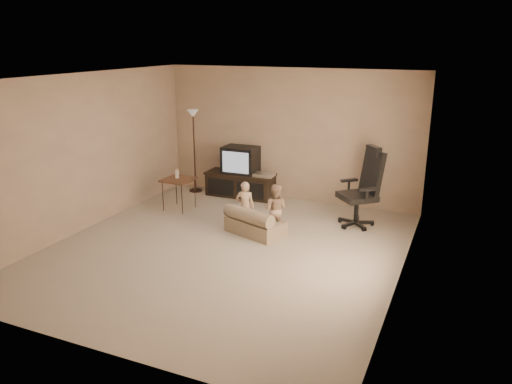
# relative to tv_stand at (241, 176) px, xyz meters

# --- Properties ---
(floor) EXTENTS (5.50, 5.50, 0.00)m
(floor) POSITION_rel_tv_stand_xyz_m (0.91, -2.49, -0.41)
(floor) COLOR #B9AA93
(floor) RESTS_ON ground
(room_shell) EXTENTS (5.50, 5.50, 5.50)m
(room_shell) POSITION_rel_tv_stand_xyz_m (0.91, -2.49, 1.10)
(room_shell) COLOR silver
(room_shell) RESTS_ON floor
(tv_stand) EXTENTS (1.40, 0.53, 1.00)m
(tv_stand) POSITION_rel_tv_stand_xyz_m (0.00, 0.00, 0.00)
(tv_stand) COLOR black
(tv_stand) RESTS_ON floor
(office_chair) EXTENTS (0.87, 0.87, 1.34)m
(office_chair) POSITION_rel_tv_stand_xyz_m (2.53, -0.67, 0.07)
(office_chair) COLOR black
(office_chair) RESTS_ON floor
(side_table) EXTENTS (0.55, 0.55, 0.78)m
(side_table) POSITION_rel_tv_stand_xyz_m (-0.70, -1.17, 0.14)
(side_table) COLOR brown
(side_table) RESTS_ON floor
(floor_lamp) EXTENTS (0.26, 0.26, 1.67)m
(floor_lamp) POSITION_rel_tv_stand_xyz_m (-1.00, -0.06, 0.80)
(floor_lamp) COLOR #311E16
(floor_lamp) RESTS_ON floor
(child_sofa) EXTENTS (1.05, 0.80, 0.46)m
(child_sofa) POSITION_rel_tv_stand_xyz_m (1.05, -1.76, -0.23)
(child_sofa) COLOR #9A8A68
(child_sofa) RESTS_ON floor
(toddler_left) EXTENTS (0.35, 0.30, 0.84)m
(toddler_left) POSITION_rel_tv_stand_xyz_m (0.87, -1.69, 0.00)
(toddler_left) COLOR tan
(toddler_left) RESTS_ON floor
(toddler_right) EXTENTS (0.42, 0.26, 0.82)m
(toddler_right) POSITION_rel_tv_stand_xyz_m (1.35, -1.58, -0.01)
(toddler_right) COLOR tan
(toddler_right) RESTS_ON floor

